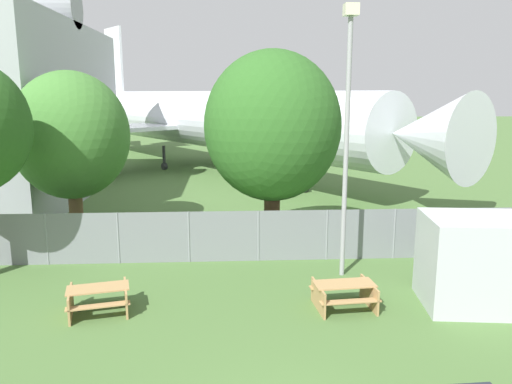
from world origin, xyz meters
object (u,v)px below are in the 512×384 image
picnic_bench_open_grass (98,297)px  picnic_bench_near_cabin (344,292)px  tree_left_of_cabin (272,127)px  portable_cabin (502,262)px  airplane (200,119)px  tree_behind_benches (71,136)px

picnic_bench_open_grass → picnic_bench_near_cabin: bearing=-0.7°
picnic_bench_near_cabin → tree_left_of_cabin: 7.30m
tree_left_of_cabin → picnic_bench_near_cabin: bearing=-74.1°
tree_left_of_cabin → portable_cabin: bearing=-42.8°
portable_cabin → picnic_bench_near_cabin: size_ratio=2.50×
picnic_bench_near_cabin → tree_left_of_cabin: tree_left_of_cabin is taller
picnic_bench_near_cabin → tree_left_of_cabin: (-1.60, 5.62, 4.38)m
picnic_bench_near_cabin → picnic_bench_open_grass: bearing=179.3°
airplane → tree_behind_benches: bearing=-47.2°
airplane → picnic_bench_open_grass: (-1.44, -27.09, -3.56)m
picnic_bench_open_grass → tree_behind_benches: size_ratio=0.28×
portable_cabin → airplane: bearing=117.1°
portable_cabin → tree_behind_benches: (-14.42, 8.02, 3.02)m
picnic_bench_near_cabin → tree_left_of_cabin: bearing=105.9°
picnic_bench_open_grass → portable_cabin: bearing=-0.8°
tree_left_of_cabin → tree_behind_benches: bearing=164.4°
picnic_bench_near_cabin → picnic_bench_open_grass: same height
airplane → picnic_bench_open_grass: airplane is taller
airplane → picnic_bench_open_grass: bearing=-37.7°
airplane → tree_behind_benches: 19.72m
airplane → portable_cabin: (10.11, -27.25, -2.71)m
airplane → picnic_bench_near_cabin: airplane is taller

